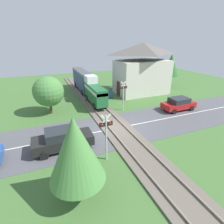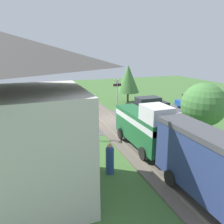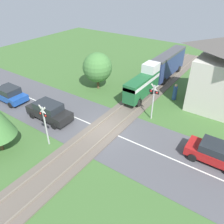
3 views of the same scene
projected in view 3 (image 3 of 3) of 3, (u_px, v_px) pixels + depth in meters
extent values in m
plane|color=#426B33|center=(104.00, 130.00, 18.42)|extent=(60.00, 60.00, 0.00)
cube|color=#515156|center=(104.00, 130.00, 18.41)|extent=(48.00, 6.40, 0.02)
cube|color=silver|center=(104.00, 130.00, 18.41)|extent=(48.00, 0.12, 0.00)
cube|color=#665B51|center=(104.00, 129.00, 18.39)|extent=(2.80, 48.00, 0.12)
cube|color=slate|center=(97.00, 125.00, 18.67)|extent=(0.10, 48.00, 0.12)
cube|color=slate|center=(111.00, 131.00, 17.97)|extent=(0.10, 48.00, 0.12)
cube|color=#1E6033|center=(142.00, 86.00, 22.06)|extent=(1.35, 5.22, 1.90)
cube|color=silver|center=(142.00, 81.00, 21.78)|extent=(1.37, 5.22, 0.36)
cube|color=silver|center=(151.00, 67.00, 22.54)|extent=(1.35, 1.67, 0.90)
cylinder|color=black|center=(127.00, 99.00, 21.75)|extent=(0.14, 0.76, 0.76)
cylinder|color=black|center=(139.00, 103.00, 21.06)|extent=(0.14, 0.76, 0.76)
cylinder|color=black|center=(143.00, 87.00, 24.07)|extent=(0.14, 0.76, 0.76)
cylinder|color=black|center=(154.00, 90.00, 23.38)|extent=(0.14, 0.76, 0.76)
cube|color=navy|center=(168.00, 64.00, 26.62)|extent=(1.35, 7.51, 2.40)
cube|color=#47474C|center=(170.00, 54.00, 25.91)|extent=(1.41, 7.51, 0.24)
cylinder|color=black|center=(153.00, 79.00, 25.94)|extent=(0.14, 0.76, 0.76)
cylinder|color=black|center=(165.00, 81.00, 25.25)|extent=(0.14, 0.76, 0.76)
cylinder|color=black|center=(169.00, 67.00, 29.28)|extent=(0.14, 0.76, 0.76)
cylinder|color=black|center=(179.00, 69.00, 28.59)|extent=(0.14, 0.76, 0.76)
cube|color=black|center=(49.00, 113.00, 19.47)|extent=(4.38, 1.70, 0.73)
cube|color=#23282D|center=(48.00, 106.00, 19.11)|extent=(2.41, 1.57, 0.60)
cylinder|color=black|center=(68.00, 117.00, 19.57)|extent=(0.60, 0.18, 0.60)
cylinder|color=black|center=(54.00, 126.00, 18.39)|extent=(0.60, 0.18, 0.60)
cylinder|color=black|center=(47.00, 107.00, 20.94)|extent=(0.60, 0.18, 0.60)
cylinder|color=black|center=(32.00, 115.00, 19.76)|extent=(0.60, 0.18, 0.60)
cube|color=#A81919|center=(215.00, 155.00, 15.02)|extent=(3.87, 1.68, 0.64)
cube|color=#23282D|center=(217.00, 148.00, 14.71)|extent=(2.13, 1.55, 0.55)
cylinder|color=black|center=(192.00, 158.00, 15.22)|extent=(0.60, 0.18, 0.60)
cylinder|color=black|center=(199.00, 145.00, 16.38)|extent=(0.60, 0.18, 0.60)
cube|color=#1E4CA8|center=(10.00, 96.00, 22.37)|extent=(3.88, 1.75, 0.60)
cube|color=#23282D|center=(8.00, 90.00, 22.05)|extent=(2.14, 1.61, 0.61)
cylinder|color=black|center=(25.00, 98.00, 22.53)|extent=(0.60, 0.18, 0.60)
cylinder|color=black|center=(10.00, 105.00, 21.31)|extent=(0.60, 0.18, 0.60)
cylinder|color=black|center=(11.00, 92.00, 23.75)|extent=(0.60, 0.18, 0.60)
cylinder|color=#B7B7B7|center=(46.00, 126.00, 16.04)|extent=(0.12, 0.12, 3.32)
cube|color=black|center=(43.00, 114.00, 15.47)|extent=(0.90, 0.08, 0.28)
sphere|color=red|center=(41.00, 113.00, 15.60)|extent=(0.18, 0.18, 0.18)
sphere|color=red|center=(46.00, 116.00, 15.34)|extent=(0.18, 0.18, 0.18)
cube|color=silver|center=(42.00, 110.00, 15.29)|extent=(0.72, 0.04, 0.72)
cube|color=silver|center=(42.00, 110.00, 15.29)|extent=(0.72, 0.04, 0.72)
cylinder|color=#B7B7B7|center=(153.00, 103.00, 19.01)|extent=(0.12, 0.12, 3.32)
cube|color=black|center=(154.00, 92.00, 18.45)|extent=(0.90, 0.08, 0.28)
sphere|color=red|center=(157.00, 93.00, 18.32)|extent=(0.18, 0.18, 0.18)
sphere|color=red|center=(151.00, 91.00, 18.58)|extent=(0.18, 0.18, 0.18)
cube|color=silver|center=(155.00, 88.00, 18.26)|extent=(0.72, 0.04, 0.72)
cube|color=silver|center=(155.00, 88.00, 18.26)|extent=(0.72, 0.04, 0.72)
cube|color=#472D1E|center=(192.00, 91.00, 22.18)|extent=(0.06, 1.10, 2.10)
cylinder|color=#2D4C8E|center=(175.00, 93.00, 22.55)|extent=(0.43, 0.43, 1.47)
sphere|color=tan|center=(176.00, 85.00, 22.08)|extent=(0.27, 0.27, 0.27)
cylinder|color=brown|center=(98.00, 84.00, 24.87)|extent=(0.28, 0.28, 1.13)
sphere|color=#477F3D|center=(97.00, 67.00, 23.83)|extent=(3.24, 3.24, 3.24)
cylinder|color=brown|center=(0.00, 142.00, 16.03)|extent=(0.24, 0.24, 1.34)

